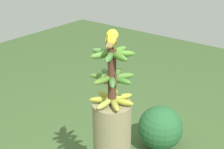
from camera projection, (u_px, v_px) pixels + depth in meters
banana_bunch at (112, 77)px, 1.79m from camera, size 0.27×0.27×0.35m
perched_bird at (112, 38)px, 1.71m from camera, size 0.21×0.15×0.10m
tropical_shrub at (160, 128)px, 2.82m from camera, size 0.41×0.41×0.43m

